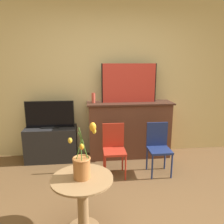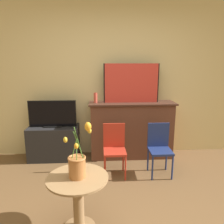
{
  "view_description": "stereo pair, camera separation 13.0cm",
  "coord_description": "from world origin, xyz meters",
  "px_view_note": "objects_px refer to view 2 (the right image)",
  "views": [
    {
      "loc": [
        -0.34,
        -1.64,
        1.61
      ],
      "look_at": [
        -0.04,
        1.16,
        0.97
      ],
      "focal_mm": 35.0,
      "sensor_mm": 36.0,
      "label": 1
    },
    {
      "loc": [
        -0.21,
        -1.65,
        1.61
      ],
      "look_at": [
        -0.04,
        1.16,
        0.97
      ],
      "focal_mm": 35.0,
      "sensor_mm": 36.0,
      "label": 2
    }
  ],
  "objects_px": {
    "tv_monitor": "(52,114)",
    "chair_blue": "(159,146)",
    "painting": "(131,83)",
    "vase_tulips": "(78,163)",
    "chair_red": "(114,146)"
  },
  "relations": [
    {
      "from": "tv_monitor",
      "to": "chair_blue",
      "type": "xyz_separation_m",
      "value": [
        1.63,
        -0.61,
        -0.35
      ]
    },
    {
      "from": "painting",
      "to": "tv_monitor",
      "type": "height_order",
      "value": "painting"
    },
    {
      "from": "tv_monitor",
      "to": "chair_blue",
      "type": "height_order",
      "value": "tv_monitor"
    },
    {
      "from": "vase_tulips",
      "to": "painting",
      "type": "bearing_deg",
      "value": 66.51
    },
    {
      "from": "tv_monitor",
      "to": "vase_tulips",
      "type": "distance_m",
      "value": 1.76
    },
    {
      "from": "painting",
      "to": "chair_blue",
      "type": "distance_m",
      "value": 1.11
    },
    {
      "from": "painting",
      "to": "tv_monitor",
      "type": "xyz_separation_m",
      "value": [
        -1.3,
        -0.03,
        -0.5
      ]
    },
    {
      "from": "tv_monitor",
      "to": "chair_red",
      "type": "xyz_separation_m",
      "value": [
        0.98,
        -0.59,
        -0.35
      ]
    },
    {
      "from": "chair_red",
      "to": "chair_blue",
      "type": "height_order",
      "value": "same"
    },
    {
      "from": "tv_monitor",
      "to": "painting",
      "type": "bearing_deg",
      "value": 1.24
    },
    {
      "from": "painting",
      "to": "chair_blue",
      "type": "bearing_deg",
      "value": -62.29
    },
    {
      "from": "chair_blue",
      "to": "vase_tulips",
      "type": "xyz_separation_m",
      "value": [
        -1.07,
        -1.06,
        0.27
      ]
    },
    {
      "from": "painting",
      "to": "chair_blue",
      "type": "xyz_separation_m",
      "value": [
        0.33,
        -0.63,
        -0.85
      ]
    },
    {
      "from": "painting",
      "to": "vase_tulips",
      "type": "distance_m",
      "value": 1.94
    },
    {
      "from": "painting",
      "to": "chair_blue",
      "type": "relative_size",
      "value": 1.22
    }
  ]
}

